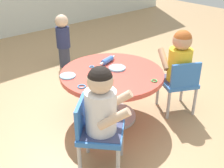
{
  "coord_description": "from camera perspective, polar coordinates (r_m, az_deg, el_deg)",
  "views": [
    {
      "loc": [
        -1.41,
        -1.62,
        1.47
      ],
      "look_at": [
        0.0,
        0.0,
        0.35
      ],
      "focal_mm": 44.51,
      "sensor_mm": 36.0,
      "label": 1
    }
  ],
  "objects": [
    {
      "name": "craft_table",
      "position": [
        2.42,
        0.0,
        0.12
      ],
      "size": [
        0.89,
        0.89,
        0.47
      ],
      "color": "silver",
      "rests_on": "ground"
    },
    {
      "name": "cookie_cutter_1",
      "position": [
        2.24,
        8.68,
        0.68
      ],
      "size": [
        0.05,
        0.05,
        0.01
      ],
      "primitive_type": "torus",
      "color": "#4CB259",
      "rests_on": "craft_table"
    },
    {
      "name": "cookie_cutter_0",
      "position": [
        2.47,
        -4.2,
        3.57
      ],
      "size": [
        0.05,
        0.05,
        0.01
      ],
      "primitive_type": "torus",
      "color": "#3F99D8",
      "rests_on": "craft_table"
    },
    {
      "name": "child_chair_left",
      "position": [
        1.93,
        -3.26,
        -9.65
      ],
      "size": [
        0.42,
        0.42,
        0.54
      ],
      "color": "#B7B7BC",
      "rests_on": "ground"
    },
    {
      "name": "seated_child_left",
      "position": [
        1.79,
        -2.19,
        -3.98
      ],
      "size": [
        0.43,
        0.44,
        0.51
      ],
      "color": "#3F4772",
      "rests_on": "ground"
    },
    {
      "name": "child_chair_right",
      "position": [
        2.61,
        13.61,
        0.28
      ],
      "size": [
        0.41,
        0.41,
        0.54
      ],
      "color": "#B7B7BC",
      "rests_on": "ground"
    },
    {
      "name": "toddler_standing",
      "position": [
        3.56,
        -10.01,
        8.99
      ],
      "size": [
        0.17,
        0.17,
        0.67
      ],
      "color": "#33384C",
      "rests_on": "ground"
    },
    {
      "name": "rolling_pin",
      "position": [
        2.54,
        -0.97,
        4.88
      ],
      "size": [
        0.23,
        0.09,
        0.05
      ],
      "color": "#3F72CC",
      "rests_on": "craft_table"
    },
    {
      "name": "playdough_blob_1",
      "position": [
        2.32,
        -9.08,
        1.65
      ],
      "size": [
        0.13,
        0.13,
        0.01
      ],
      "primitive_type": "cylinder",
      "color": "#8CCCF2",
      "rests_on": "craft_table"
    },
    {
      "name": "ground_plane",
      "position": [
        2.6,
        0.0,
        -6.82
      ],
      "size": [
        10.0,
        10.0,
        0.0
      ],
      "primitive_type": "plane",
      "color": "tan"
    },
    {
      "name": "playdough_blob_0",
      "position": [
        2.42,
        1.05,
        3.29
      ],
      "size": [
        0.15,
        0.15,
        0.02
      ],
      "primitive_type": "cylinder",
      "color": "#8CCCF2",
      "rests_on": "craft_table"
    },
    {
      "name": "seated_child_right",
      "position": [
        2.55,
        13.78,
        5.2
      ],
      "size": [
        0.4,
        0.43,
        0.51
      ],
      "color": "#3F4772",
      "rests_on": "ground"
    },
    {
      "name": "craft_scissors",
      "position": [
        2.29,
        -3.76,
        1.59
      ],
      "size": [
        0.13,
        0.13,
        0.01
      ],
      "color": "silver",
      "rests_on": "craft_table"
    },
    {
      "name": "cookie_cutter_2",
      "position": [
        2.14,
        -6.24,
        -0.5
      ],
      "size": [
        0.07,
        0.07,
        0.01
      ],
      "primitive_type": "torus",
      "color": "#3F99D8",
      "rests_on": "craft_table"
    }
  ]
}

